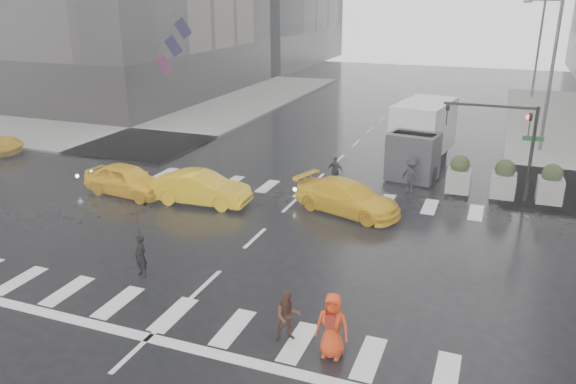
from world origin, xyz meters
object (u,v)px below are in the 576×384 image
at_px(pedestrian_orange, 332,325).
at_px(box_truck, 421,135).
at_px(taxi_front, 127,180).
at_px(taxi_mid, 201,188).
at_px(pedestrian_brown, 288,316).
at_px(traffic_signal_pole, 510,133).

relative_size(pedestrian_orange, box_truck, 0.28).
distance_m(pedestrian_orange, taxi_front, 15.50).
xyz_separation_m(pedestrian_orange, taxi_mid, (-8.90, 8.91, -0.18)).
bearing_deg(pedestrian_brown, pedestrian_orange, -39.56).
height_order(taxi_mid, box_truck, box_truck).
height_order(traffic_signal_pole, box_truck, traffic_signal_pole).
height_order(pedestrian_orange, box_truck, box_truck).
bearing_deg(traffic_signal_pole, pedestrian_brown, -110.92).
distance_m(pedestrian_orange, taxi_mid, 12.59).
bearing_deg(taxi_front, pedestrian_brown, -119.36).
bearing_deg(taxi_front, pedestrian_orange, -117.19).
height_order(pedestrian_orange, taxi_mid, pedestrian_orange).
relative_size(taxi_front, box_truck, 0.66).
bearing_deg(pedestrian_brown, taxi_mid, 102.87).
relative_size(pedestrian_brown, pedestrian_orange, 0.81).
bearing_deg(traffic_signal_pole, box_truck, 138.41).
bearing_deg(taxi_mid, box_truck, -46.13).
relative_size(traffic_signal_pole, box_truck, 0.68).
distance_m(taxi_front, box_truck, 15.60).
relative_size(taxi_front, taxi_mid, 0.98).
bearing_deg(taxi_mid, taxi_front, 89.04).
distance_m(traffic_signal_pole, taxi_front, 17.84).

